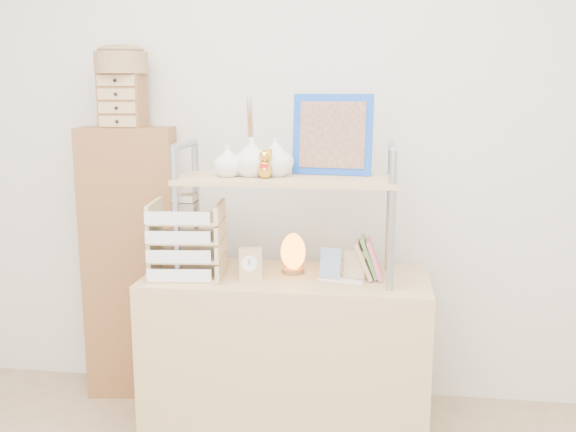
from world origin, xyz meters
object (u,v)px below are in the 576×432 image
(desk, at_px, (287,358))
(salt_lamp, at_px, (293,253))
(cabinet, at_px, (132,263))
(letter_tray, at_px, (186,243))

(desk, bearing_deg, salt_lamp, 63.31)
(cabinet, height_order, salt_lamp, cabinet)
(cabinet, distance_m, letter_tray, 0.63)
(letter_tray, bearing_deg, salt_lamp, 13.05)
(desk, bearing_deg, cabinet, 156.02)
(desk, height_order, salt_lamp, salt_lamp)
(cabinet, bearing_deg, letter_tray, -53.67)
(desk, xyz_separation_m, cabinet, (-0.83, 0.37, 0.30))
(cabinet, distance_m, salt_lamp, 0.93)
(desk, distance_m, cabinet, 0.96)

